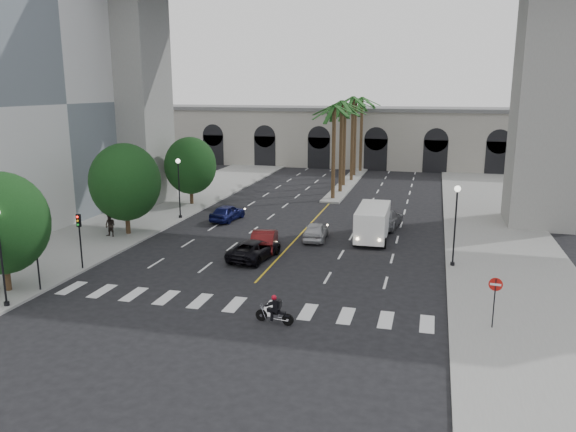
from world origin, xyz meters
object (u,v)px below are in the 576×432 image
object	(u,v)px
car_c	(255,249)
car_b	(264,239)
lamp_post_left_far	(179,183)
traffic_signal_far	(80,232)
pedestrian_a	(18,244)
car_a	(316,231)
car_d	(386,219)
lamp_post_right	(456,219)
do_not_enter_sign	(495,292)
traffic_signal_near	(36,249)
car_e	(227,213)
motorcycle_rider	(276,311)
pedestrian_b	(110,226)
lamp_post_left_near	(0,249)
cargo_van	(373,222)

from	to	relation	value
car_c	car_b	bearing A→B (deg)	-80.72
lamp_post_left_far	traffic_signal_far	xyz separation A→B (m)	(0.10, -14.50, -0.71)
car_b	pedestrian_a	bearing A→B (deg)	11.54
lamp_post_left_far	car_a	world-z (taller)	lamp_post_left_far
car_d	car_c	bearing A→B (deg)	60.94
lamp_post_right	do_not_enter_sign	size ratio (longest dim) A/B	2.03
lamp_post_left_far	traffic_signal_near	xyz separation A→B (m)	(0.10, -18.50, -0.71)
car_a	car_c	world-z (taller)	car_a
car_e	do_not_enter_sign	xyz separation A→B (m)	(20.24, -18.08, 1.20)
motorcycle_rider	traffic_signal_far	bearing A→B (deg)	170.11
car_d	pedestrian_b	size ratio (longest dim) A/B	2.97
lamp_post_right	car_e	size ratio (longest dim) A/B	1.28
traffic_signal_near	car_b	bearing A→B (deg)	49.25
car_b	pedestrian_b	size ratio (longest dim) A/B	2.60
lamp_post_left_near	do_not_enter_sign	bearing A→B (deg)	8.25
car_c	car_e	world-z (taller)	car_e
car_a	motorcycle_rider	bearing A→B (deg)	91.28
car_b	car_e	distance (m)	9.64
pedestrian_b	car_a	bearing A→B (deg)	21.22
lamp_post_left_far	pedestrian_a	size ratio (longest dim) A/B	3.05
lamp_post_left_near	lamp_post_left_far	size ratio (longest dim) A/B	1.00
motorcycle_rider	car_b	world-z (taller)	car_b
car_a	do_not_enter_sign	world-z (taller)	do_not_enter_sign
car_e	do_not_enter_sign	distance (m)	27.17
lamp_post_left_far	lamp_post_left_near	bearing A→B (deg)	-90.00
lamp_post_right	car_d	distance (m)	11.11
car_c	pedestrian_a	world-z (taller)	pedestrian_a
lamp_post_right	lamp_post_left_near	bearing A→B (deg)	-150.31
do_not_enter_sign	lamp_post_right	bearing A→B (deg)	106.47
lamp_post_left_far	pedestrian_b	world-z (taller)	lamp_post_left_far
car_b	do_not_enter_sign	distance (m)	17.84
lamp_post_left_far	car_d	bearing A→B (deg)	5.03
traffic_signal_far	car_d	distance (m)	23.90
lamp_post_left_far	lamp_post_right	bearing A→B (deg)	-19.33
traffic_signal_near	lamp_post_right	bearing A→B (deg)	24.82
motorcycle_rider	lamp_post_right	bearing A→B (deg)	61.55
pedestrian_b	lamp_post_left_near	bearing A→B (deg)	-72.37
traffic_signal_far	pedestrian_b	distance (m)	7.81
pedestrian_a	pedestrian_b	xyz separation A→B (m)	(3.10, 6.24, -0.00)
traffic_signal_near	car_b	distance (m)	15.12
traffic_signal_far	car_e	xyz separation A→B (m)	(4.06, 15.12, -1.80)
pedestrian_a	car_e	bearing A→B (deg)	63.06
lamp_post_left_near	car_d	size ratio (longest dim) A/B	1.02
car_d	do_not_enter_sign	xyz separation A→B (m)	(6.69, -19.02, 1.16)
car_d	motorcycle_rider	bearing A→B (deg)	86.83
traffic_signal_near	pedestrian_b	bearing A→B (deg)	102.39
lamp_post_right	traffic_signal_near	distance (m)	25.02
lamp_post_right	car_b	distance (m)	13.16
traffic_signal_near	traffic_signal_far	world-z (taller)	same
motorcycle_rider	cargo_van	bearing A→B (deg)	89.14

